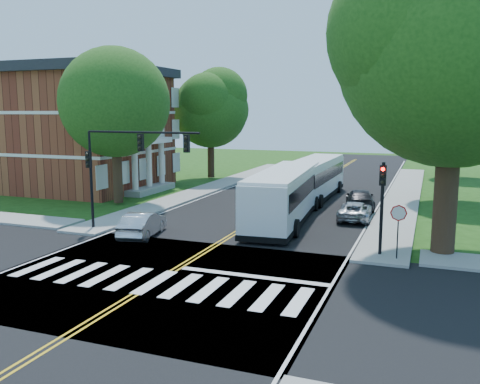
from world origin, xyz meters
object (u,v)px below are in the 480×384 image
at_px(signal_nw, 124,157).
at_px(dark_sedan, 360,199).
at_px(signal_ne, 382,196).
at_px(bus_lead, 285,195).
at_px(bus_follow, 314,178).
at_px(hatchback, 143,224).
at_px(suv, 355,211).

height_order(signal_nw, dark_sedan, signal_nw).
distance_m(signal_ne, bus_lead, 8.92).
bearing_deg(bus_follow, signal_nw, 64.09).
xyz_separation_m(signal_ne, bus_follow, (-6.56, 15.14, -1.30)).
bearing_deg(hatchback, dark_sedan, -140.50).
relative_size(bus_lead, dark_sedan, 2.73).
xyz_separation_m(signal_nw, suv, (11.72, 8.18, -3.78)).
bearing_deg(dark_sedan, signal_nw, 36.58).
bearing_deg(suv, signal_ne, 102.46).
bearing_deg(suv, signal_nw, 31.44).
height_order(signal_nw, bus_lead, signal_nw).
relative_size(signal_nw, dark_sedan, 1.53).
bearing_deg(signal_ne, bus_follow, 113.42).
distance_m(signal_nw, dark_sedan, 17.20).
distance_m(signal_nw, signal_ne, 14.13).
height_order(signal_ne, hatchback, signal_ne).
relative_size(signal_nw, bus_follow, 0.59).
xyz_separation_m(bus_lead, dark_sedan, (3.87, 6.15, -1.04)).
bearing_deg(bus_follow, bus_lead, 91.35).
height_order(signal_ne, suv, signal_ne).
distance_m(bus_lead, suv, 4.72).
height_order(signal_ne, bus_follow, signal_ne).
bearing_deg(bus_lead, dark_sedan, -126.74).
bearing_deg(hatchback, bus_lead, -145.62).
relative_size(bus_follow, suv, 2.87).
height_order(signal_nw, suv, signal_nw).
bearing_deg(dark_sedan, bus_lead, 47.65).
xyz_separation_m(bus_follow, dark_sedan, (4.02, -2.92, -0.98)).
distance_m(bus_follow, hatchback, 16.82).
relative_size(bus_lead, hatchback, 3.02).
xyz_separation_m(bus_follow, hatchback, (-6.14, -15.63, -0.96)).
bearing_deg(dark_sedan, bus_follow, -46.13).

